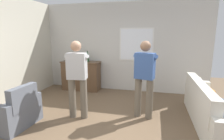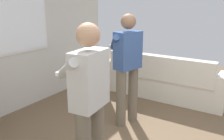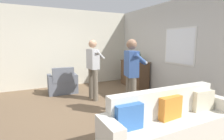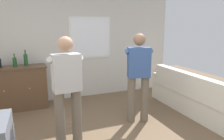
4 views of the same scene
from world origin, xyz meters
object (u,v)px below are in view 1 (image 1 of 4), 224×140
at_px(bottle_wine_green, 72,58).
at_px(bottle_liquor_amber, 88,57).
at_px(person_standing_right, 145,76).
at_px(bottle_spirits_clear, 81,58).
at_px(couch, 207,109).
at_px(armchair, 16,112).
at_px(sideboard_cabinet, 81,76).
at_px(person_standing_left, 77,76).

xyz_separation_m(bottle_wine_green, bottle_liquor_amber, (0.52, 0.04, 0.03)).
relative_size(bottle_liquor_amber, person_standing_right, 0.20).
distance_m(bottle_wine_green, person_standing_right, 2.88).
height_order(bottle_spirits_clear, person_standing_right, person_standing_right).
height_order(couch, armchair, couch).
height_order(armchair, bottle_spirits_clear, bottle_spirits_clear).
distance_m(couch, person_standing_right, 1.38).
relative_size(bottle_spirits_clear, person_standing_right, 0.16).
height_order(armchair, person_standing_right, person_standing_right).
bearing_deg(couch, bottle_wine_green, 156.43).
xyz_separation_m(bottle_spirits_clear, person_standing_right, (2.14, -1.57, -0.11)).
bearing_deg(sideboard_cabinet, bottle_liquor_amber, 15.16).
bearing_deg(couch, person_standing_right, 176.69).
xyz_separation_m(bottle_liquor_amber, person_standing_left, (0.53, -1.94, -0.14)).
xyz_separation_m(armchair, bottle_wine_green, (0.00, 2.56, 0.76)).
bearing_deg(person_standing_right, bottle_spirits_clear, 143.81).
bearing_deg(person_standing_left, bottle_spirits_clear, 111.30).
bearing_deg(couch, armchair, -165.60).
distance_m(couch, bottle_wine_green, 4.08).
xyz_separation_m(armchair, sideboard_cabinet, (0.30, 2.54, 0.19)).
height_order(armchair, bottle_liquor_amber, bottle_liquor_amber).
bearing_deg(bottle_liquor_amber, sideboard_cabinet, -164.84).
xyz_separation_m(sideboard_cabinet, person_standing_right, (2.14, -1.52, 0.46)).
distance_m(bottle_liquor_amber, person_standing_left, 2.01).
bearing_deg(bottle_wine_green, person_standing_left, -61.13).
distance_m(couch, bottle_spirits_clear, 3.83).
relative_size(couch, bottle_liquor_amber, 6.90).
relative_size(couch, bottle_spirits_clear, 8.71).
relative_size(bottle_liquor_amber, bottle_spirits_clear, 1.26).
xyz_separation_m(couch, person_standing_left, (-2.64, -0.29, 0.59)).
height_order(couch, person_standing_left, person_standing_left).
relative_size(couch, bottle_wine_green, 8.56).
bearing_deg(couch, sideboard_cabinet, 154.87).
distance_m(bottle_wine_green, bottle_liquor_amber, 0.52).
relative_size(bottle_wine_green, person_standing_left, 0.16).
distance_m(couch, person_standing_left, 2.72).
bearing_deg(person_standing_right, armchair, -157.32).
bearing_deg(bottle_wine_green, sideboard_cabinet, -3.50).
bearing_deg(armchair, sideboard_cabinet, 83.25).
bearing_deg(bottle_liquor_amber, person_standing_right, -39.39).
bearing_deg(person_standing_right, bottle_liquor_amber, 140.61).
xyz_separation_m(couch, person_standing_right, (-1.25, 0.07, 0.59)).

